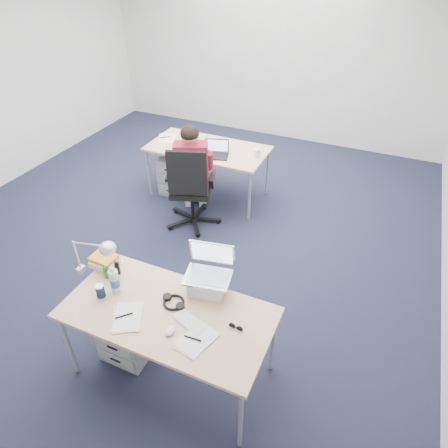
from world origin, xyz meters
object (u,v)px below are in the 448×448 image
object	(u,v)px
silver_laptop	(208,273)
desk_lamp	(89,256)
wireless_keyboard	(190,322)
drawer_pedestal_near	(131,326)
desk_near	(168,316)
can_koozie	(100,291)
office_chair	(192,203)
bear_figurine	(107,271)
book_stack	(104,261)
water_bottle	(114,280)
seated_person	(193,171)
computer_mouse	(170,331)
sunglasses	(236,327)
drawer_pedestal_far	(178,173)
cordless_phone	(117,268)
desk_far	(208,151)
dark_laptop	(216,149)
far_cup	(257,153)

from	to	relation	value
silver_laptop	desk_lamp	bearing A→B (deg)	-176.02
wireless_keyboard	drawer_pedestal_near	bearing A→B (deg)	-167.11
desk_near	can_koozie	bearing A→B (deg)	-172.68
desk_near	office_chair	xyz separation A→B (m)	(-0.85, 1.97, -0.37)
bear_figurine	book_stack	xyz separation A→B (m)	(-0.11, 0.10, -0.01)
wireless_keyboard	water_bottle	size ratio (longest dim) A/B	1.12
wireless_keyboard	bear_figurine	world-z (taller)	bear_figurine
office_chair	can_koozie	world-z (taller)	office_chair
seated_person	can_koozie	distance (m)	2.25
computer_mouse	can_koozie	size ratio (longest dim) A/B	0.90
desk_near	office_chair	world-z (taller)	office_chair
computer_mouse	water_bottle	distance (m)	0.64
wireless_keyboard	office_chair	bearing A→B (deg)	138.72
drawer_pedestal_near	wireless_keyboard	distance (m)	0.81
drawer_pedestal_near	desk_lamp	bearing A→B (deg)	176.66
can_koozie	sunglasses	size ratio (longest dim) A/B	1.00
drawer_pedestal_far	wireless_keyboard	bearing A→B (deg)	-58.48
computer_mouse	bear_figurine	xyz separation A→B (m)	(-0.76, 0.28, 0.05)
silver_laptop	cordless_phone	size ratio (longest dim) A/B	2.97
desk_far	dark_laptop	size ratio (longest dim) A/B	5.27
seated_person	drawer_pedestal_near	size ratio (longest dim) A/B	2.37
office_chair	computer_mouse	xyz separation A→B (m)	(0.97, -2.13, 0.43)
desk_near	wireless_keyboard	world-z (taller)	wireless_keyboard
desk_far	computer_mouse	xyz separation A→B (m)	(1.10, -2.86, 0.06)
desk_near	computer_mouse	size ratio (longest dim) A/B	15.89
desk_far	computer_mouse	distance (m)	3.07
silver_laptop	computer_mouse	bearing A→B (deg)	-108.15
can_koozie	book_stack	distance (m)	0.36
office_chair	silver_laptop	bearing A→B (deg)	-76.91
silver_laptop	can_koozie	xyz separation A→B (m)	(-0.74, -0.40, -0.14)
bear_figurine	far_cup	xyz separation A→B (m)	(0.37, 2.58, -0.01)
computer_mouse	sunglasses	world-z (taller)	computer_mouse
computer_mouse	silver_laptop	bearing A→B (deg)	81.72
drawer_pedestal_near	book_stack	distance (m)	0.61
wireless_keyboard	cordless_phone	size ratio (longest dim) A/B	2.11
desk_near	office_chair	distance (m)	2.18
desk_near	office_chair	bearing A→B (deg)	113.34
desk_far	drawer_pedestal_near	world-z (taller)	desk_far
wireless_keyboard	cordless_phone	bearing A→B (deg)	-174.55
desk_far	wireless_keyboard	size ratio (longest dim) A/B	5.86
computer_mouse	sunglasses	distance (m)	0.47
drawer_pedestal_far	book_stack	size ratio (longest dim) A/B	2.43
water_bottle	bear_figurine	size ratio (longest dim) A/B	1.85
bear_figurine	dark_laptop	world-z (taller)	dark_laptop
desk_far	can_koozie	size ratio (longest dim) A/B	14.24
desk_near	far_cup	world-z (taller)	far_cup
desk_far	book_stack	size ratio (longest dim) A/B	7.08
silver_laptop	bear_figurine	world-z (taller)	silver_laptop
bear_figurine	computer_mouse	bearing A→B (deg)	-4.33
office_chair	bear_figurine	world-z (taller)	office_chair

